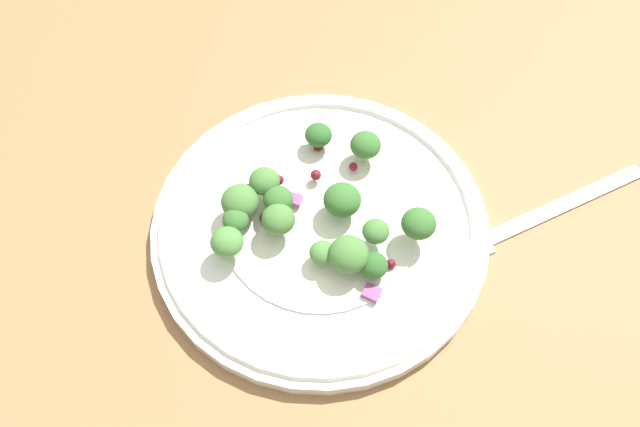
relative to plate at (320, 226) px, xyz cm
name	(u,v)px	position (x,y,z in cm)	size (l,w,h in cm)	color
ground_plane	(325,254)	(-1.46, 0.57, -1.86)	(180.00, 180.00, 2.00)	olive
plate	(320,226)	(0.00, 0.00, 0.00)	(26.31, 26.31, 1.70)	white
dressing_pool	(320,223)	(0.00, 0.00, 0.44)	(15.26, 15.26, 0.20)	white
broccoli_floret_0	(236,220)	(3.08, 5.57, 2.23)	(2.00, 2.00, 2.02)	#8EB77A
broccoli_floret_1	(342,200)	(-0.25, -1.93, 2.21)	(2.91, 2.91, 2.94)	#8EB77A
broccoli_floret_2	(278,200)	(2.60, 2.03, 2.36)	(2.28, 2.28, 2.31)	#ADD18E
broccoli_floret_3	(227,242)	(1.85, 7.11, 2.27)	(2.45, 2.45, 2.48)	#8EB77A
broccoli_floret_4	(346,257)	(-4.25, 0.79, 2.25)	(2.99, 2.99, 3.02)	#9EC684
broccoli_floret_5	(365,145)	(2.72, -6.54, 2.31)	(2.49, 2.49, 2.52)	#9EC684
broccoli_floret_6	(240,202)	(4.23, 4.43, 2.26)	(2.90, 2.90, 2.93)	#8EB77A
broccoli_floret_7	(419,224)	(-5.44, -5.06, 2.60)	(2.61, 2.61, 2.65)	#ADD18E
broccoli_floret_8	(265,181)	(4.49, 1.99, 2.59)	(2.38, 2.38, 2.41)	#9EC684
broccoli_floret_9	(278,220)	(1.15, 3.03, 2.37)	(2.54, 2.54, 2.57)	#8EB77A
broccoli_floret_10	(376,232)	(-3.92, -2.25, 2.25)	(2.03, 2.03, 2.06)	#9EC684
broccoli_floret_11	(322,253)	(-2.80, 1.85, 1.75)	(1.96, 1.96, 1.99)	#9EC684
broccoli_floret_12	(318,135)	(6.04, -4.30, 1.88)	(2.22, 2.22, 2.25)	#9EC684
broccoli_floret_13	(374,266)	(-5.81, -0.60, 1.61)	(2.08, 2.08, 2.11)	#9EC684
cranberry_0	(275,182)	(4.73, 0.91, 1.22)	(0.81, 0.81, 0.81)	maroon
cranberry_1	(353,167)	(2.29, -5.02, 1.15)	(0.71, 0.71, 0.71)	maroon
cranberry_2	(316,175)	(3.32, -2.04, 1.33)	(0.86, 0.86, 0.86)	maroon
cranberry_3	(391,264)	(-6.16, -2.00, 0.79)	(0.76, 0.76, 0.76)	maroon
cranberry_4	(249,190)	(5.63, 2.87, 0.84)	(0.96, 0.96, 0.96)	#4C0A14
cranberry_5	(266,218)	(2.60, 3.28, 0.92)	(0.99, 0.99, 0.99)	maroon
cranberry_6	(318,146)	(5.77, -4.09, 0.96)	(0.92, 0.92, 0.92)	#4C0A14
onion_bit_0	(239,219)	(3.90, 4.98, 0.68)	(1.26, 1.21, 0.35)	#A35B93
onion_bit_1	(289,202)	(2.67, 1.06, 1.02)	(0.98, 1.28, 0.38)	#934C84
onion_bit_2	(376,290)	(-7.12, 0.15, 0.73)	(1.13, 1.25, 0.46)	#843D75
fork	(535,217)	(-9.31, -14.51, -0.61)	(5.16, 18.62, 0.50)	silver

